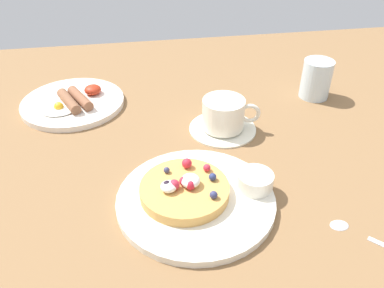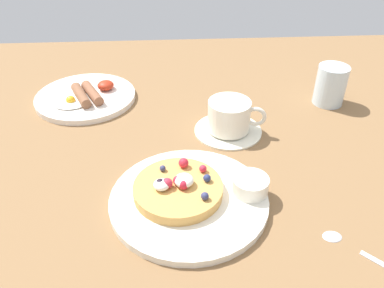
% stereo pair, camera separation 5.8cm
% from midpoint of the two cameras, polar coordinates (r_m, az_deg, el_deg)
% --- Properties ---
extents(ground_plane, '(1.77, 1.22, 0.03)m').
position_cam_midpoint_polar(ground_plane, '(0.73, -4.57, -3.44)').
color(ground_plane, brown).
extents(pancake_plate, '(0.25, 0.25, 0.01)m').
position_cam_midpoint_polar(pancake_plate, '(0.63, -2.11, -8.19)').
color(pancake_plate, white).
rests_on(pancake_plate, ground_plane).
extents(pancake_with_berries, '(0.14, 0.14, 0.04)m').
position_cam_midpoint_polar(pancake_with_berries, '(0.62, -3.42, -6.58)').
color(pancake_with_berries, '#D49A4C').
rests_on(pancake_with_berries, pancake_plate).
extents(syrup_ramekin, '(0.06, 0.06, 0.03)m').
position_cam_midpoint_polar(syrup_ramekin, '(0.64, 6.60, -5.40)').
color(syrup_ramekin, white).
rests_on(syrup_ramekin, pancake_plate).
extents(breakfast_plate, '(0.23, 0.23, 0.01)m').
position_cam_midpoint_polar(breakfast_plate, '(0.93, -18.61, 5.64)').
color(breakfast_plate, white).
rests_on(breakfast_plate, ground_plane).
extents(fried_breakfast, '(0.13, 0.11, 0.02)m').
position_cam_midpoint_polar(fried_breakfast, '(0.91, -18.47, 6.06)').
color(fried_breakfast, brown).
rests_on(fried_breakfast, breakfast_plate).
extents(coffee_saucer, '(0.14, 0.14, 0.01)m').
position_cam_midpoint_polar(coffee_saucer, '(0.80, 2.40, 2.28)').
color(coffee_saucer, white).
rests_on(coffee_saucer, ground_plane).
extents(coffee_cup, '(0.11, 0.08, 0.06)m').
position_cam_midpoint_polar(coffee_cup, '(0.78, 2.58, 4.44)').
color(coffee_cup, white).
rests_on(coffee_cup, coffee_saucer).
extents(teaspoon, '(0.11, 0.10, 0.01)m').
position_cam_midpoint_polar(teaspoon, '(0.63, 20.69, -12.13)').
color(teaspoon, silver).
rests_on(teaspoon, ground_plane).
extents(water_glass, '(0.07, 0.07, 0.09)m').
position_cam_midpoint_polar(water_glass, '(0.94, 15.90, 9.02)').
color(water_glass, silver).
rests_on(water_glass, ground_plane).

